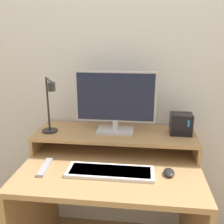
# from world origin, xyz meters

# --- Properties ---
(wall_back) EXTENTS (6.00, 0.05, 2.50)m
(wall_back) POSITION_xyz_m (0.00, 0.77, 1.25)
(wall_back) COLOR silver
(wall_back) RESTS_ON ground_plane
(desk) EXTENTS (1.01, 0.73, 0.72)m
(desk) POSITION_xyz_m (0.00, 0.37, 0.50)
(desk) COLOR #A87F51
(desk) RESTS_ON ground_plane
(monitor_shelf) EXTENTS (1.01, 0.34, 0.12)m
(monitor_shelf) POSITION_xyz_m (0.00, 0.56, 0.82)
(monitor_shelf) COLOR #A87F51
(monitor_shelf) RESTS_ON desk
(monitor) EXTENTS (0.50, 0.14, 0.39)m
(monitor) POSITION_xyz_m (-0.00, 0.56, 1.04)
(monitor) COLOR #BCBCC1
(monitor) RESTS_ON monitor_shelf
(desk_lamp) EXTENTS (0.15, 0.21, 0.35)m
(desk_lamp) POSITION_xyz_m (-0.39, 0.47, 1.00)
(desk_lamp) COLOR black
(desk_lamp) RESTS_ON monitor_shelf
(router_dock) EXTENTS (0.13, 0.11, 0.13)m
(router_dock) POSITION_xyz_m (0.41, 0.58, 0.90)
(router_dock) COLOR black
(router_dock) RESTS_ON monitor_shelf
(keyboard) EXTENTS (0.47, 0.16, 0.02)m
(keyboard) POSITION_xyz_m (0.01, 0.25, 0.73)
(keyboard) COLOR silver
(keyboard) RESTS_ON desk
(mouse) EXTENTS (0.06, 0.09, 0.03)m
(mouse) POSITION_xyz_m (0.32, 0.27, 0.73)
(mouse) COLOR black
(mouse) RESTS_ON desk
(remote_control) EXTENTS (0.05, 0.20, 0.02)m
(remote_control) POSITION_xyz_m (-0.36, 0.26, 0.72)
(remote_control) COLOR #99999E
(remote_control) RESTS_ON desk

